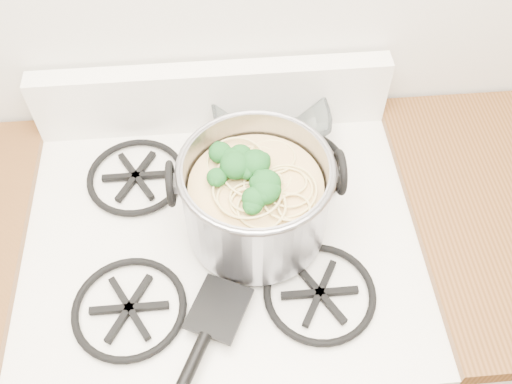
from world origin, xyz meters
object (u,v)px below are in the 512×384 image
gas_range (230,332)px  stock_pot (256,199)px  spatula (219,307)px  glass_bowl (270,122)px

gas_range → stock_pot: stock_pot is taller
gas_range → spatula: 0.53m
stock_pot → spatula: stock_pot is taller
gas_range → spatula: (-0.01, -0.17, 0.50)m
stock_pot → spatula: bearing=-115.1°
gas_range → stock_pot: (0.07, 0.00, 0.57)m
spatula → glass_bowl: glass_bowl is taller
gas_range → spatula: size_ratio=2.98×
stock_pot → spatula: 0.20m
gas_range → glass_bowl: (0.12, 0.26, 0.50)m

